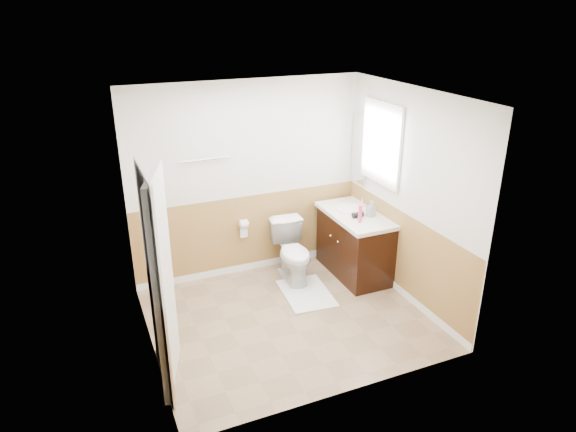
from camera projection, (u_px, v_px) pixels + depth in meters
name	position (u px, v px, depth m)	size (l,w,h in m)	color
floor	(289.00, 319.00, 5.84)	(3.00, 3.00, 0.00)	#8C7051
ceiling	(289.00, 96.00, 4.88)	(3.00, 3.00, 0.00)	white
wall_back	(248.00, 180.00, 6.47)	(3.00, 3.00, 0.00)	silver
wall_front	(350.00, 273.00, 4.26)	(3.00, 3.00, 0.00)	silver
wall_left	(141.00, 241.00, 4.82)	(3.00, 3.00, 0.00)	silver
wall_right	(409.00, 197.00, 5.91)	(3.00, 3.00, 0.00)	silver
wainscot_back	(250.00, 235.00, 6.74)	(3.00, 3.00, 0.00)	#B08346
wainscot_front	(346.00, 347.00, 4.55)	(3.00, 3.00, 0.00)	#B08346
wainscot_left	(151.00, 309.00, 5.11)	(2.60, 2.60, 0.00)	#B08346
wainscot_right	(402.00, 256.00, 6.19)	(2.60, 2.60, 0.00)	#B08346
toilet	(293.00, 252.00, 6.54)	(0.42, 0.74, 0.76)	white
bath_mat	(306.00, 293.00, 6.33)	(0.55, 0.80, 0.02)	white
vanity_cabinet	(354.00, 245.00, 6.69)	(0.55, 1.10, 0.80)	black
vanity_knob_left	(338.00, 242.00, 6.44)	(0.03, 0.03, 0.03)	silver
vanity_knob_right	(331.00, 236.00, 6.61)	(0.03, 0.03, 0.03)	silver
countertop	(355.00, 215.00, 6.52)	(0.60, 1.15, 0.05)	white
sink_basin	(350.00, 209.00, 6.64)	(0.36, 0.36, 0.02)	white
faucet	(363.00, 202.00, 6.68)	(0.02, 0.02, 0.14)	silver
lotion_bottle	(360.00, 214.00, 6.22)	(0.05, 0.05, 0.22)	#F23E76
soap_dispenser	(371.00, 209.00, 6.40)	(0.09, 0.09, 0.20)	#949DA6
hair_dryer_body	(358.00, 215.00, 6.38)	(0.07, 0.07, 0.14)	black
hair_dryer_handle	(353.00, 215.00, 6.44)	(0.03, 0.03, 0.07)	black
mirror_panel	(359.00, 149.00, 6.72)	(0.02, 0.35, 0.90)	silver
window_frame	(381.00, 143.00, 6.20)	(0.04, 0.80, 1.00)	white
window_glass	(383.00, 143.00, 6.21)	(0.01, 0.70, 0.90)	white
door	(163.00, 283.00, 4.56)	(0.05, 0.80, 2.04)	white
door_frame	(155.00, 283.00, 4.53)	(0.02, 0.92, 2.10)	white
door_knob	(164.00, 272.00, 4.89)	(0.06, 0.06, 0.06)	silver
towel_bar	(204.00, 159.00, 6.09)	(0.02, 0.02, 0.62)	silver
tp_holder_bar	(244.00, 224.00, 6.58)	(0.02, 0.02, 0.14)	silver
tp_roll	(244.00, 224.00, 6.58)	(0.11, 0.11, 0.10)	white
tp_sheet	(244.00, 232.00, 6.62)	(0.10, 0.01, 0.16)	white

